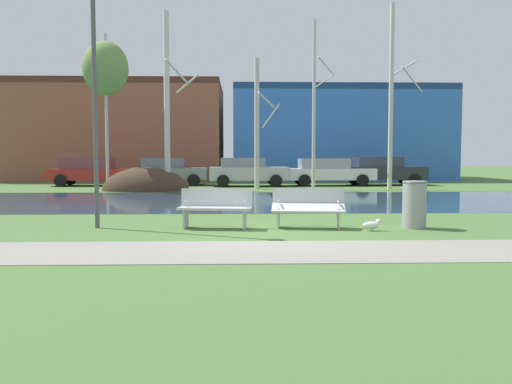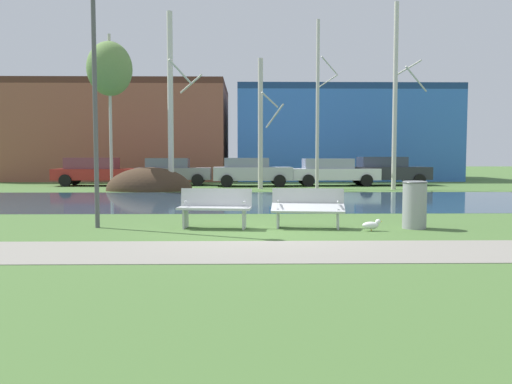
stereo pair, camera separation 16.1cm
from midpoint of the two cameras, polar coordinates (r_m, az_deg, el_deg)
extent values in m
plane|color=#476B33|center=(21.03, 0.07, -0.43)|extent=(120.00, 120.00, 0.00)
cube|color=gray|center=(8.85, 1.56, -6.43)|extent=(60.00, 2.08, 0.01)
cube|color=#284256|center=(18.83, 0.20, -0.93)|extent=(80.00, 8.62, 0.01)
ellipsoid|color=#423021|center=(24.88, -11.28, 0.16)|extent=(3.99, 2.53, 2.16)
cube|color=#B2B5B7|center=(11.55, -4.15, -1.78)|extent=(1.65, 0.66, 0.05)
cube|color=#B2B5B7|center=(11.80, -3.93, -0.58)|extent=(1.60, 0.27, 0.40)
cube|color=#B2B5B7|center=(11.76, -7.25, -2.80)|extent=(0.09, 0.43, 0.45)
cube|color=#B2B5B7|center=(11.54, -0.88, -2.90)|extent=(0.09, 0.43, 0.45)
cylinder|color=#B2B5B7|center=(11.68, -7.31, -1.04)|extent=(0.07, 0.28, 0.04)
cylinder|color=#B2B5B7|center=(11.46, -0.91, -1.11)|extent=(0.07, 0.28, 0.04)
cube|color=#B2B5B7|center=(11.62, 6.02, -1.75)|extent=(1.64, 0.66, 0.19)
cube|color=#B2B5B7|center=(11.88, 6.02, -0.57)|extent=(1.60, 0.27, 0.40)
cube|color=#B2B5B7|center=(11.72, 2.80, -2.80)|extent=(0.09, 0.43, 0.45)
cube|color=#B2B5B7|center=(11.72, 9.22, -2.84)|extent=(0.09, 0.43, 0.45)
cylinder|color=#B2B5B7|center=(11.64, 2.80, -1.04)|extent=(0.07, 0.28, 0.04)
cylinder|color=#B2B5B7|center=(11.65, 9.26, -1.08)|extent=(0.07, 0.28, 0.04)
cylinder|color=gray|center=(12.11, 17.14, -1.33)|extent=(0.52, 0.52, 1.04)
torus|color=#545557|center=(12.08, 17.18, 0.99)|extent=(0.54, 0.54, 0.04)
ellipsoid|color=white|center=(11.49, 12.68, -3.55)|extent=(0.35, 0.16, 0.16)
sphere|color=white|center=(11.52, 13.45, -3.14)|extent=(0.11, 0.11, 0.11)
cone|color=gold|center=(11.54, 13.74, -3.14)|extent=(0.06, 0.04, 0.04)
cylinder|color=gold|center=(11.48, 12.79, -3.91)|extent=(0.01, 0.01, 0.10)
cylinder|color=gold|center=(11.54, 12.72, -3.87)|extent=(0.01, 0.01, 0.10)
cylinder|color=#4C4C51|center=(12.18, -16.63, 8.30)|extent=(0.10, 0.10, 5.12)
cylinder|color=#BCB7A8|center=(25.92, -15.30, 8.29)|extent=(0.14, 0.14, 7.27)
ellipsoid|color=#668947|center=(26.16, -15.38, 12.74)|extent=(2.10, 2.10, 2.52)
cylinder|color=beige|center=(24.61, -9.06, 9.60)|extent=(0.26, 0.26, 8.11)
cylinder|color=beige|center=(25.20, -6.88, 11.52)|extent=(1.23, 1.75, 0.68)
cylinder|color=beige|center=(24.17, -8.00, 12.77)|extent=(0.97, 0.95, 0.99)
cylinder|color=beige|center=(25.62, 0.67, 7.36)|extent=(0.24, 0.24, 6.27)
cylinder|color=beige|center=(26.16, 2.21, 8.21)|extent=(0.86, 1.21, 1.12)
cylinder|color=beige|center=(25.28, 1.70, 9.93)|extent=(0.87, 0.85, 0.68)
cylinder|color=beige|center=(26.04, 6.86, 9.34)|extent=(0.16, 0.16, 8.14)
cylinder|color=beige|center=(26.64, 7.99, 11.81)|extent=(0.79, 1.12, 0.50)
cylinder|color=beige|center=(25.85, 8.13, 13.40)|extent=(0.92, 0.90, 0.73)
cylinder|color=beige|center=(26.17, 14.98, 9.94)|extent=(0.22, 0.22, 8.80)
cylinder|color=beige|center=(27.01, 16.22, 12.71)|extent=(0.99, 1.40, 0.63)
cylinder|color=beige|center=(25.74, 17.12, 11.59)|extent=(1.46, 1.43, 1.00)
cube|color=maroon|center=(29.59, -16.43, 1.86)|extent=(4.78, 1.86, 0.59)
cube|color=brown|center=(29.67, -17.16, 3.00)|extent=(2.70, 1.59, 0.60)
cylinder|color=black|center=(30.11, -13.14, 1.38)|extent=(0.65, 0.24, 0.64)
cylinder|color=black|center=(28.44, -13.76, 1.23)|extent=(0.65, 0.24, 0.64)
cylinder|color=black|center=(30.83, -18.87, 1.33)|extent=(0.65, 0.24, 0.64)
cylinder|color=black|center=(29.19, -19.79, 1.18)|extent=(0.65, 0.24, 0.64)
cube|color=slate|center=(29.23, -8.70, 1.99)|extent=(4.10, 1.96, 0.64)
cube|color=slate|center=(29.25, -9.34, 3.12)|extent=(2.31, 1.68, 0.53)
cylinder|color=black|center=(30.05, -5.99, 1.46)|extent=(0.65, 0.24, 0.64)
cylinder|color=black|center=(28.22, -6.19, 1.30)|extent=(0.65, 0.24, 0.64)
cylinder|color=black|center=(30.31, -11.03, 1.43)|extent=(0.65, 0.24, 0.64)
cylinder|color=black|center=(28.50, -11.55, 1.27)|extent=(0.65, 0.24, 0.64)
cube|color=#B2B5BC|center=(27.94, -0.21, 2.01)|extent=(4.17, 1.96, 0.70)
cube|color=gray|center=(27.91, -0.89, 3.22)|extent=(2.35, 1.68, 0.48)
cylinder|color=black|center=(28.95, 2.39, 1.38)|extent=(0.65, 0.24, 0.64)
cylinder|color=black|center=(27.14, 2.74, 1.21)|extent=(0.65, 0.24, 0.64)
cylinder|color=black|center=(28.83, -2.99, 1.37)|extent=(0.65, 0.24, 0.64)
cylinder|color=black|center=(27.01, -3.00, 1.20)|extent=(0.65, 0.24, 0.64)
cube|color=silver|center=(28.68, 8.64, 1.93)|extent=(4.71, 1.85, 0.61)
cube|color=#949AAC|center=(28.60, 7.92, 3.07)|extent=(2.65, 1.58, 0.54)
cylinder|color=black|center=(29.86, 11.20, 1.39)|extent=(0.65, 0.24, 0.64)
cylinder|color=black|center=(28.22, 12.03, 1.24)|extent=(0.65, 0.24, 0.64)
cylinder|color=black|center=(29.27, 5.35, 1.40)|extent=(0.65, 0.24, 0.64)
cylinder|color=black|center=(27.59, 5.86, 1.24)|extent=(0.65, 0.24, 0.64)
cube|color=#282B30|center=(29.80, 14.23, 2.00)|extent=(4.41, 1.96, 0.69)
cube|color=#2F3648|center=(29.68, 13.60, 3.19)|extent=(2.49, 1.68, 0.55)
cylinder|color=black|center=(31.12, 16.26, 1.41)|extent=(0.65, 0.24, 0.64)
cylinder|color=black|center=(29.41, 17.41, 1.25)|extent=(0.65, 0.24, 0.64)
cylinder|color=black|center=(30.30, 11.11, 1.43)|extent=(0.65, 0.24, 0.64)
cylinder|color=black|center=(28.54, 11.99, 1.27)|extent=(0.65, 0.24, 0.64)
cube|color=brown|center=(37.86, -15.35, 5.90)|extent=(15.95, 8.73, 6.01)
cube|color=#4E2C21|center=(38.11, -15.43, 10.72)|extent=(15.95, 8.73, 0.40)
cube|color=#3870C6|center=(37.88, 9.08, 5.77)|extent=(14.17, 9.66, 5.72)
cube|color=navy|center=(38.10, 9.13, 10.37)|extent=(14.17, 9.66, 0.40)
camera|label=1|loc=(0.08, -89.63, 0.03)|focal=36.97mm
camera|label=2|loc=(0.08, 90.37, -0.03)|focal=36.97mm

